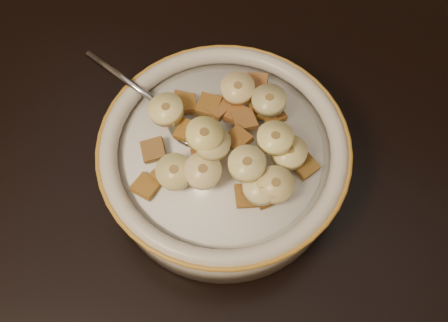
% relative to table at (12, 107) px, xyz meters
% --- Properties ---
extents(floor, '(4.00, 4.50, 0.10)m').
position_rel_table_xyz_m(floor, '(0.00, 0.00, -0.78)').
color(floor, '#422816').
rests_on(floor, ground).
extents(table, '(1.41, 0.92, 0.04)m').
position_rel_table_xyz_m(table, '(0.00, 0.00, 0.00)').
color(table, black).
rests_on(table, floor).
extents(cereal_bowl, '(0.22, 0.22, 0.05)m').
position_rel_table_xyz_m(cereal_bowl, '(0.25, 0.01, 0.05)').
color(cereal_bowl, beige).
rests_on(cereal_bowl, table).
extents(milk, '(0.18, 0.18, 0.00)m').
position_rel_table_xyz_m(milk, '(0.25, 0.01, 0.07)').
color(milk, white).
rests_on(milk, cereal_bowl).
extents(spoon, '(0.06, 0.05, 0.01)m').
position_rel_table_xyz_m(spoon, '(0.22, 0.02, 0.08)').
color(spoon, '#9FA5B3').
rests_on(spoon, cereal_bowl).
extents(cereal_square_0, '(0.02, 0.02, 0.01)m').
position_rel_table_xyz_m(cereal_square_0, '(0.24, -0.03, 0.09)').
color(cereal_square_0, brown).
rests_on(cereal_square_0, milk).
extents(cereal_square_1, '(0.02, 0.02, 0.01)m').
position_rel_table_xyz_m(cereal_square_1, '(0.20, 0.04, 0.08)').
color(cereal_square_1, brown).
rests_on(cereal_square_1, milk).
extents(cereal_square_2, '(0.02, 0.02, 0.01)m').
position_rel_table_xyz_m(cereal_square_2, '(0.28, 0.06, 0.08)').
color(cereal_square_2, brown).
rests_on(cereal_square_2, milk).
extents(cereal_square_3, '(0.02, 0.02, 0.01)m').
position_rel_table_xyz_m(cereal_square_3, '(0.26, 0.04, 0.09)').
color(cereal_square_3, '#935728').
rests_on(cereal_square_3, milk).
extents(cereal_square_4, '(0.03, 0.03, 0.01)m').
position_rel_table_xyz_m(cereal_square_4, '(0.28, 0.06, 0.08)').
color(cereal_square_4, brown).
rests_on(cereal_square_4, milk).
extents(cereal_square_5, '(0.03, 0.03, 0.01)m').
position_rel_table_xyz_m(cereal_square_5, '(0.27, 0.06, 0.08)').
color(cereal_square_5, brown).
rests_on(cereal_square_5, milk).
extents(cereal_square_6, '(0.02, 0.02, 0.01)m').
position_rel_table_xyz_m(cereal_square_6, '(0.27, 0.07, 0.08)').
color(cereal_square_6, olive).
rests_on(cereal_square_6, milk).
extents(cereal_square_7, '(0.02, 0.02, 0.01)m').
position_rel_table_xyz_m(cereal_square_7, '(0.23, 0.04, 0.08)').
color(cereal_square_7, brown).
rests_on(cereal_square_7, milk).
extents(cereal_square_8, '(0.02, 0.02, 0.01)m').
position_rel_table_xyz_m(cereal_square_8, '(0.22, -0.04, 0.08)').
color(cereal_square_8, olive).
rests_on(cereal_square_8, milk).
extents(cereal_square_9, '(0.02, 0.02, 0.01)m').
position_rel_table_xyz_m(cereal_square_9, '(0.23, -0.03, 0.08)').
color(cereal_square_9, brown).
rests_on(cereal_square_9, milk).
extents(cereal_square_10, '(0.03, 0.03, 0.01)m').
position_rel_table_xyz_m(cereal_square_10, '(0.29, -0.03, 0.08)').
color(cereal_square_10, '#9D6923').
rests_on(cereal_square_10, milk).
extents(cereal_square_11, '(0.03, 0.03, 0.01)m').
position_rel_table_xyz_m(cereal_square_11, '(0.33, 0.02, 0.08)').
color(cereal_square_11, brown).
rests_on(cereal_square_11, milk).
extents(cereal_square_12, '(0.03, 0.03, 0.01)m').
position_rel_table_xyz_m(cereal_square_12, '(0.26, 0.04, 0.09)').
color(cereal_square_12, brown).
rests_on(cereal_square_12, milk).
extents(cereal_square_13, '(0.03, 0.03, 0.01)m').
position_rel_table_xyz_m(cereal_square_13, '(0.20, 0.04, 0.08)').
color(cereal_square_13, '#9C631D').
rests_on(cereal_square_13, milk).
extents(cereal_square_14, '(0.03, 0.03, 0.01)m').
position_rel_table_xyz_m(cereal_square_14, '(0.31, -0.02, 0.08)').
color(cereal_square_14, brown).
rests_on(cereal_square_14, milk).
extents(cereal_square_15, '(0.03, 0.03, 0.01)m').
position_rel_table_xyz_m(cereal_square_15, '(0.20, -0.02, 0.08)').
color(cereal_square_15, olive).
rests_on(cereal_square_15, milk).
extents(cereal_square_16, '(0.02, 0.02, 0.01)m').
position_rel_table_xyz_m(cereal_square_16, '(0.21, -0.05, 0.08)').
color(cereal_square_16, '#926319').
rests_on(cereal_square_16, milk).
extents(cereal_square_17, '(0.02, 0.02, 0.01)m').
position_rel_table_xyz_m(cereal_square_17, '(0.22, 0.01, 0.09)').
color(cereal_square_17, olive).
rests_on(cereal_square_17, milk).
extents(cereal_square_18, '(0.03, 0.03, 0.01)m').
position_rel_table_xyz_m(cereal_square_18, '(0.24, 0.04, 0.09)').
color(cereal_square_18, brown).
rests_on(cereal_square_18, milk).
extents(cereal_square_19, '(0.03, 0.03, 0.01)m').
position_rel_table_xyz_m(cereal_square_19, '(0.25, -0.01, 0.09)').
color(cereal_square_19, brown).
rests_on(cereal_square_19, milk).
extents(cereal_square_20, '(0.03, 0.03, 0.01)m').
position_rel_table_xyz_m(cereal_square_20, '(0.28, -0.01, 0.09)').
color(cereal_square_20, '#9B6529').
rests_on(cereal_square_20, milk).
extents(cereal_square_21, '(0.03, 0.03, 0.01)m').
position_rel_table_xyz_m(cereal_square_21, '(0.27, 0.01, 0.09)').
color(cereal_square_21, brown).
rests_on(cereal_square_21, milk).
extents(cereal_square_22, '(0.02, 0.03, 0.01)m').
position_rel_table_xyz_m(cereal_square_22, '(0.26, 0.08, 0.08)').
color(cereal_square_22, brown).
rests_on(cereal_square_22, milk).
extents(banana_slice_0, '(0.04, 0.04, 0.01)m').
position_rel_table_xyz_m(banana_slice_0, '(0.25, -0.03, 0.10)').
color(banana_slice_0, '#F2E293').
rests_on(banana_slice_0, milk).
extents(banana_slice_1, '(0.04, 0.04, 0.01)m').
position_rel_table_xyz_m(banana_slice_1, '(0.31, -0.01, 0.09)').
color(banana_slice_1, '#D1C588').
rests_on(banana_slice_1, milk).
extents(banana_slice_2, '(0.04, 0.04, 0.01)m').
position_rel_table_xyz_m(banana_slice_2, '(0.24, -0.00, 0.11)').
color(banana_slice_2, '#FDEE8C').
rests_on(banana_slice_2, milk).
extents(banana_slice_3, '(0.03, 0.03, 0.01)m').
position_rel_table_xyz_m(banana_slice_3, '(0.25, -0.00, 0.10)').
color(banana_slice_3, '#D6CA75').
rests_on(banana_slice_3, milk).
extents(banana_slice_4, '(0.04, 0.04, 0.01)m').
position_rel_table_xyz_m(banana_slice_4, '(0.25, 0.06, 0.10)').
color(banana_slice_4, '#D9B86D').
rests_on(banana_slice_4, milk).
extents(banana_slice_5, '(0.04, 0.04, 0.01)m').
position_rel_table_xyz_m(banana_slice_5, '(0.30, 0.02, 0.10)').
color(banana_slice_5, '#F9EE8F').
rests_on(banana_slice_5, milk).
extents(banana_slice_6, '(0.04, 0.04, 0.02)m').
position_rel_table_xyz_m(banana_slice_6, '(0.23, -0.04, 0.09)').
color(banana_slice_6, beige).
rests_on(banana_slice_6, milk).
extents(banana_slice_7, '(0.04, 0.04, 0.01)m').
position_rel_table_xyz_m(banana_slice_7, '(0.28, -0.01, 0.10)').
color(banana_slice_7, '#F6E786').
rests_on(banana_slice_7, milk).
extents(banana_slice_8, '(0.04, 0.04, 0.01)m').
position_rel_table_xyz_m(banana_slice_8, '(0.20, 0.01, 0.10)').
color(banana_slice_8, '#EAE078').
rests_on(banana_slice_8, milk).
extents(banana_slice_9, '(0.04, 0.04, 0.01)m').
position_rel_table_xyz_m(banana_slice_9, '(0.30, -0.02, 0.09)').
color(banana_slice_9, '#FFF49C').
rests_on(banana_slice_9, milk).
extents(banana_slice_10, '(0.04, 0.04, 0.01)m').
position_rel_table_xyz_m(banana_slice_10, '(0.28, -0.01, 0.10)').
color(banana_slice_10, beige).
rests_on(banana_slice_10, milk).
extents(banana_slice_11, '(0.04, 0.04, 0.01)m').
position_rel_table_xyz_m(banana_slice_11, '(0.28, 0.06, 0.10)').
color(banana_slice_11, '#CCBE81').
rests_on(banana_slice_11, milk).
extents(banana_slice_12, '(0.04, 0.04, 0.01)m').
position_rel_table_xyz_m(banana_slice_12, '(0.31, 0.02, 0.09)').
color(banana_slice_12, '#DAC77A').
rests_on(banana_slice_12, milk).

